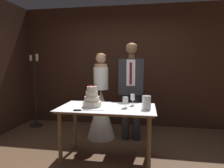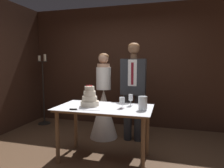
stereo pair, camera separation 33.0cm
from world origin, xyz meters
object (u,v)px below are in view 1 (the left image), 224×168
cake_knife (83,110)px  groom (131,86)px  cake_table (107,114)px  wine_glass_middle (145,99)px  wine_glass_near (133,97)px  candle_stand (35,93)px  wine_glass_far (125,100)px  hurricane_candle (146,103)px  tiered_cake (92,99)px  bride (101,107)px

cake_knife → groom: size_ratio=0.23×
cake_table → wine_glass_middle: bearing=14.8°
wine_glass_near → candle_stand: size_ratio=0.11×
cake_table → wine_glass_far: wine_glass_far is taller
hurricane_candle → groom: 0.96m
cake_table → tiered_cake: 0.31m
wine_glass_middle → wine_glass_far: bearing=-151.4°
tiered_cake → bride: 0.91m
wine_glass_far → groom: groom is taller
tiered_cake → candle_stand: (-1.69, 1.30, -0.14)m
cake_knife → wine_glass_far: wine_glass_far is taller
tiered_cake → bride: size_ratio=0.20×
cake_table → candle_stand: size_ratio=0.85×
cake_knife → wine_glass_middle: wine_glass_middle is taller
candle_stand → cake_table: bearing=-34.3°
cake_knife → groom: 1.29m
tiered_cake → hurricane_candle: (0.80, -0.06, -0.02)m
wine_glass_far → groom: size_ratio=0.09×
cake_table → wine_glass_far: bearing=-1.3°
wine_glass_middle → wine_glass_far: size_ratio=1.02×
bride → wine_glass_far: bearing=-57.3°
tiered_cake → hurricane_candle: tiered_cake is taller
cake_knife → cake_table: bearing=34.1°
cake_knife → candle_stand: candle_stand is taller
cake_knife → groom: (0.56, 1.15, 0.21)m
wine_glass_far → candle_stand: bearing=149.1°
tiered_cake → candle_stand: candle_stand is taller
wine_glass_far → hurricane_candle: size_ratio=0.83×
groom → tiered_cake: bearing=-121.2°
wine_glass_near → tiered_cake: bearing=-164.0°
cake_table → wine_glass_near: (0.36, 0.18, 0.22)m
groom → cake_table: bearing=-108.4°
wine_glass_far → groom: bearing=88.9°
wine_glass_near → wine_glass_middle: 0.19m
cake_table → wine_glass_middle: size_ratio=8.68×
tiered_cake → wine_glass_middle: bearing=9.8°
tiered_cake → candle_stand: 2.14m
cake_table → wine_glass_near: wine_glass_near is taller
wine_glass_middle → bride: (-0.83, 0.72, -0.32)m
wine_glass_middle → hurricane_candle: bearing=-82.9°
wine_glass_middle → candle_stand: (-2.46, 1.16, -0.14)m
hurricane_candle → groom: (-0.28, 0.91, 0.13)m
bride → hurricane_candle: bearing=-46.8°
wine_glass_middle → bride: bride is taller
wine_glass_near → bride: 1.00m
wine_glass_far → candle_stand: candle_stand is taller
cake_knife → bride: (-0.01, 1.15, -0.22)m
wine_glass_near → groom: 0.69m
hurricane_candle → bride: 1.28m
hurricane_candle → groom: size_ratio=0.11×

